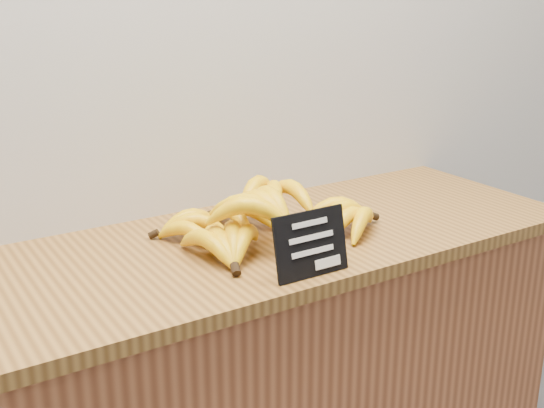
{
  "coord_description": "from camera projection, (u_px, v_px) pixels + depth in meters",
  "views": [
    {
      "loc": [
        -0.66,
        1.56,
        1.46
      ],
      "look_at": [
        0.06,
        2.7,
        1.02
      ],
      "focal_mm": 45.0,
      "sensor_mm": 36.0,
      "label": 1
    }
  ],
  "objects": [
    {
      "name": "chalkboard_sign",
      "position": [
        311.0,
        244.0,
        1.28
      ],
      "size": [
        0.16,
        0.03,
        0.12
      ],
      "primitive_type": "cube",
      "rotation": [
        -0.21,
        0.0,
        0.0
      ],
      "color": "black",
      "rests_on": "counter_top"
    },
    {
      "name": "counter_top",
      "position": [
        260.0,
        244.0,
        1.49
      ],
      "size": [
        1.46,
        0.54,
        0.03
      ],
      "primitive_type": "cube",
      "color": "olive",
      "rests_on": "counter"
    },
    {
      "name": "banana_pile",
      "position": [
        260.0,
        217.0,
        1.45
      ],
      "size": [
        0.52,
        0.36,
        0.12
      ],
      "color": "yellow",
      "rests_on": "counter_top"
    }
  ]
}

